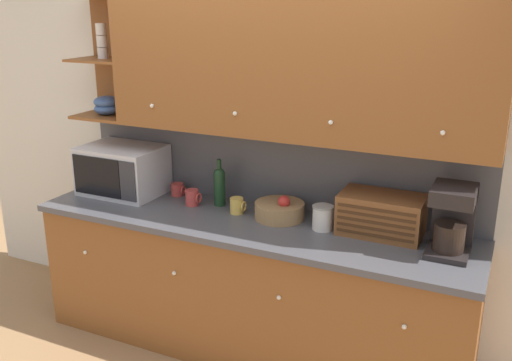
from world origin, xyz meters
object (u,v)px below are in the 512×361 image
mug_blue_second (193,197)px  bread_box (381,214)px  fruit_basket (280,210)px  wine_bottle (220,185)px  microwave (123,170)px  mug_patterned_third (237,206)px  coffee_maker (452,218)px  mug (178,189)px  storage_canister (323,218)px

mug_blue_second → bread_box: bread_box is taller
fruit_basket → bread_box: bearing=2.5°
wine_bottle → microwave: bearing=-174.6°
mug_patterned_third → coffee_maker: 1.31m
microwave → mug_patterned_third: size_ratio=5.38×
microwave → mug_patterned_third: (0.91, -0.02, -0.12)m
microwave → fruit_basket: size_ratio=1.77×
mug → bread_box: bearing=-2.7°
mug_blue_second → fruit_basket: fruit_basket is taller
wine_bottle → bread_box: size_ratio=0.66×
wine_bottle → storage_canister: wine_bottle is taller
storage_canister → coffee_maker: bearing=-0.5°
mug → mug_blue_second: size_ratio=0.93×
mug → fruit_basket: fruit_basket is taller
storage_canister → coffee_maker: coffee_maker is taller
storage_canister → microwave: bearing=178.6°
mug_blue_second → bread_box: 1.25m
mug_patterned_third → bread_box: 0.91m
coffee_maker → wine_bottle: bearing=175.7°
mug → wine_bottle: bearing=-6.9°
wine_bottle → mug_patterned_third: wine_bottle is taller
mug → wine_bottle: (0.36, -0.04, 0.10)m
microwave → bread_box: size_ratio=1.15×
mug_blue_second → storage_canister: 0.92m
fruit_basket → coffee_maker: size_ratio=0.82×
mug → storage_canister: storage_canister is taller
microwave → fruit_basket: microwave is taller
mug_blue_second → mug: bearing=147.8°
mug_patterned_third → coffee_maker: size_ratio=0.27×
mug → mug_patterned_third: mug_patterned_third is taller
mug_blue_second → mug_patterned_third: 0.34m
fruit_basket → storage_canister: 0.31m
mug → bread_box: (1.44, -0.07, 0.08)m
wine_bottle → bread_box: (1.08, -0.02, -0.02)m
microwave → storage_canister: microwave is taller
mug → wine_bottle: size_ratio=0.32×
bread_box → mug_patterned_third: bearing=-176.0°
microwave → bread_box: 1.82m
storage_canister → bread_box: bread_box is taller
mug → fruit_basket: bearing=-6.6°
mug → fruit_basket: (0.81, -0.09, 0.01)m
coffee_maker → mug_blue_second: bearing=178.9°
microwave → coffee_maker: (2.22, -0.04, 0.03)m
mug_patterned_third → coffee_maker: (1.31, -0.02, 0.14)m
fruit_basket → bread_box: bread_box is taller
fruit_basket → coffee_maker: (1.03, -0.06, 0.14)m
microwave → wine_bottle: bearing=5.4°
wine_bottle → coffee_maker: 1.49m
wine_bottle → coffee_maker: (1.48, -0.11, 0.05)m
storage_canister → coffee_maker: (0.72, -0.01, 0.12)m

